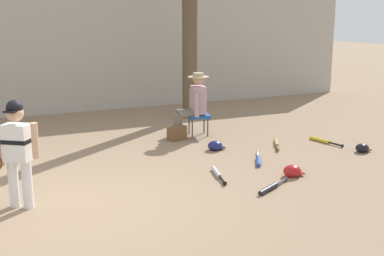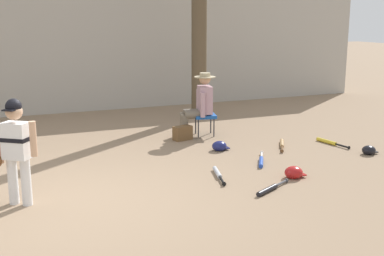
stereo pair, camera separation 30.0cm
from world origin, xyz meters
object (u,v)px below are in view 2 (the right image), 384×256
at_px(young_ballplayer, 15,145).
at_px(bat_black_composite, 270,189).
at_px(bat_blue_youth, 261,161).
at_px(bat_yellow_trainer, 329,142).
at_px(bat_aluminum_silver, 218,174).
at_px(folding_stool, 205,117).
at_px(batting_helmet_red, 294,173).
at_px(batting_helmet_navy, 219,146).
at_px(batting_helmet_black, 369,150).
at_px(handbag_beside_stool, 183,133).
at_px(seated_spectator, 200,102).
at_px(bat_wood_tan, 282,144).

bearing_deg(young_ballplayer, bat_black_composite, -14.12).
bearing_deg(bat_blue_youth, bat_yellow_trainer, 18.20).
relative_size(young_ballplayer, bat_aluminum_silver, 1.81).
bearing_deg(bat_blue_youth, folding_stool, 91.88).
height_order(folding_stool, batting_helmet_red, folding_stool).
bearing_deg(batting_helmet_navy, folding_stool, 79.04).
relative_size(folding_stool, batting_helmet_black, 1.76).
relative_size(folding_stool, bat_blue_youth, 0.68).
bearing_deg(handbag_beside_stool, bat_yellow_trainer, -28.85).
xyz_separation_m(bat_black_composite, batting_helmet_red, (0.61, 0.35, 0.04)).
xyz_separation_m(handbag_beside_stool, bat_blue_youth, (0.59, -1.84, -0.10)).
bearing_deg(young_ballplayer, bat_blue_youth, 6.30).
bearing_deg(folding_stool, bat_yellow_trainer, -39.22).
distance_m(folding_stool, handbag_beside_stool, 0.61).
relative_size(young_ballplayer, batting_helmet_red, 4.17).
xyz_separation_m(young_ballplayer, bat_blue_youth, (3.61, 0.40, -0.71)).
distance_m(handbag_beside_stool, bat_aluminum_silver, 2.19).
height_order(folding_stool, bat_black_composite, folding_stool).
distance_m(seated_spectator, bat_aluminum_silver, 2.56).
height_order(batting_helmet_black, batting_helmet_red, batting_helmet_red).
bearing_deg(bat_aluminum_silver, bat_wood_tan, 31.63).
bearing_deg(batting_helmet_black, bat_aluminum_silver, -178.32).
distance_m(folding_stool, bat_aluminum_silver, 2.52).
distance_m(handbag_beside_stool, bat_black_composite, 3.01).
bearing_deg(batting_helmet_black, folding_stool, 130.94).
xyz_separation_m(bat_wood_tan, batting_helmet_navy, (-1.14, 0.16, 0.04)).
xyz_separation_m(bat_wood_tan, bat_aluminum_silver, (-1.76, -1.08, 0.00)).
xyz_separation_m(bat_wood_tan, batting_helmet_black, (1.05, -1.00, 0.03)).
xyz_separation_m(folding_stool, bat_black_composite, (-0.49, -3.19, -0.33)).
bearing_deg(batting_helmet_navy, seated_spectator, 84.00).
bearing_deg(bat_yellow_trainer, young_ballplayer, -169.74).
bearing_deg(bat_aluminum_silver, bat_black_composite, -67.50).
height_order(handbag_beside_stool, batting_helmet_red, handbag_beside_stool).
relative_size(young_ballplayer, seated_spectator, 1.09).
bearing_deg(batting_helmet_red, young_ballplayer, 173.52).
distance_m(folding_stool, bat_blue_youth, 2.06).
xyz_separation_m(young_ballplayer, batting_helmet_navy, (3.32, 1.32, -0.67)).
bearing_deg(young_ballplayer, handbag_beside_stool, 36.65).
distance_m(bat_blue_youth, bat_yellow_trainer, 1.81).
xyz_separation_m(bat_blue_youth, batting_helmet_navy, (-0.28, 0.92, 0.04)).
xyz_separation_m(seated_spectator, bat_aluminum_silver, (-0.74, -2.38, -0.61)).
relative_size(bat_wood_tan, bat_black_composite, 1.01).
distance_m(handbag_beside_stool, batting_helmet_black, 3.26).
xyz_separation_m(young_ballplayer, seated_spectator, (3.44, 2.45, -0.10)).
bearing_deg(batting_helmet_navy, batting_helmet_red, -79.01).
bearing_deg(young_ballplayer, batting_helmet_black, 1.59).
relative_size(handbag_beside_stool, batting_helmet_red, 1.09).
bearing_deg(bat_yellow_trainer, batting_helmet_black, -77.41).
relative_size(seated_spectator, bat_yellow_trainer, 1.61).
relative_size(young_ballplayer, bat_blue_youth, 1.86).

